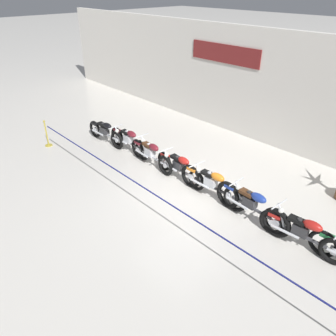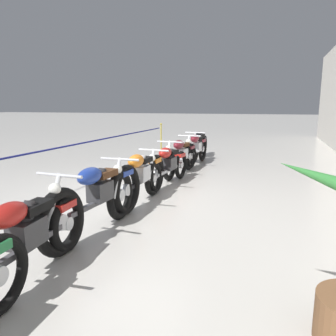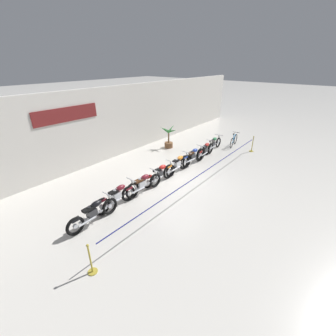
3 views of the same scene
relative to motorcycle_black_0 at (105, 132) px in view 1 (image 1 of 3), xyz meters
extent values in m
plane|color=silver|center=(4.70, -0.45, -0.46)|extent=(120.00, 120.00, 0.00)
cube|color=silver|center=(4.70, 4.68, 1.64)|extent=(28.00, 0.25, 4.20)
cube|color=maroon|center=(1.99, 4.53, 2.64)|extent=(3.32, 0.04, 0.70)
torus|color=black|center=(0.73, 0.02, -0.11)|extent=(0.70, 0.13, 0.70)
torus|color=black|center=(-0.75, -0.01, -0.11)|extent=(0.70, 0.13, 0.70)
cylinder|color=silver|center=(0.73, 0.02, -0.11)|extent=(0.17, 0.08, 0.16)
cylinder|color=silver|center=(-0.75, -0.01, -0.11)|extent=(0.17, 0.08, 0.16)
cylinder|color=silver|center=(0.82, 0.02, 0.17)|extent=(0.30, 0.06, 0.59)
cube|color=#2D2D30|center=(-0.06, 0.00, 0.05)|extent=(0.36, 0.23, 0.26)
cylinder|color=#2D2D30|center=(-0.02, 0.00, 0.25)|extent=(0.18, 0.11, 0.24)
cylinder|color=#2D2D30|center=(-0.10, 0.00, 0.25)|extent=(0.18, 0.11, 0.24)
cylinder|color=silver|center=(-0.36, -0.15, -0.09)|extent=(0.70, 0.09, 0.07)
cube|color=#ADAFB5|center=(-0.01, 0.00, -0.09)|extent=(1.19, 0.09, 0.06)
ellipsoid|color=black|center=(0.17, 0.01, 0.31)|extent=(0.46, 0.23, 0.22)
cube|color=black|center=(-0.19, 0.00, 0.27)|extent=(0.40, 0.21, 0.09)
cube|color=black|center=(-0.70, -0.01, 0.14)|extent=(0.32, 0.17, 0.08)
cylinder|color=silver|center=(0.71, 0.02, 0.44)|extent=(0.05, 0.62, 0.04)
sphere|color=silver|center=(0.79, 0.02, 0.30)|extent=(0.14, 0.14, 0.14)
torus|color=black|center=(2.07, 0.17, -0.09)|extent=(0.75, 0.12, 0.75)
torus|color=black|center=(0.49, 0.20, -0.09)|extent=(0.75, 0.12, 0.75)
cylinder|color=silver|center=(2.07, 0.17, -0.09)|extent=(0.18, 0.08, 0.18)
cylinder|color=silver|center=(0.49, 0.20, -0.09)|extent=(0.18, 0.08, 0.18)
cylinder|color=silver|center=(2.16, 0.17, 0.20)|extent=(0.30, 0.06, 0.59)
cube|color=silver|center=(1.23, 0.19, 0.07)|extent=(0.36, 0.23, 0.26)
cylinder|color=silver|center=(1.27, 0.19, 0.27)|extent=(0.18, 0.11, 0.24)
cylinder|color=silver|center=(1.19, 0.19, 0.27)|extent=(0.18, 0.11, 0.24)
cylinder|color=silver|center=(0.93, 0.06, -0.07)|extent=(0.70, 0.09, 0.07)
cube|color=#47474C|center=(1.28, 0.19, -0.07)|extent=(1.26, 0.09, 0.06)
ellipsoid|color=maroon|center=(1.46, 0.18, 0.33)|extent=(0.46, 0.23, 0.22)
cube|color=black|center=(1.10, 0.19, 0.29)|extent=(0.40, 0.21, 0.09)
cube|color=maroon|center=(0.54, 0.20, 0.19)|extent=(0.32, 0.17, 0.08)
cylinder|color=silver|center=(2.05, 0.17, 0.46)|extent=(0.05, 0.62, 0.04)
sphere|color=silver|center=(2.13, 0.17, 0.32)|extent=(0.14, 0.14, 0.14)
torus|color=black|center=(3.41, 0.05, -0.11)|extent=(0.70, 0.17, 0.70)
torus|color=black|center=(1.81, 0.17, -0.11)|extent=(0.70, 0.17, 0.70)
cylinder|color=silver|center=(3.41, 0.05, -0.11)|extent=(0.17, 0.09, 0.16)
cylinder|color=silver|center=(1.81, 0.17, -0.11)|extent=(0.17, 0.09, 0.16)
cylinder|color=silver|center=(3.50, 0.05, 0.17)|extent=(0.31, 0.08, 0.59)
cube|color=silver|center=(2.56, 0.11, 0.05)|extent=(0.37, 0.24, 0.26)
cylinder|color=silver|center=(2.60, 0.11, 0.25)|extent=(0.19, 0.12, 0.24)
cylinder|color=silver|center=(2.52, 0.12, 0.25)|extent=(0.19, 0.12, 0.24)
cylinder|color=silver|center=(2.25, -0.01, -0.09)|extent=(0.70, 0.12, 0.07)
cube|color=#ADAFB5|center=(2.61, 0.11, -0.09)|extent=(1.28, 0.15, 0.06)
ellipsoid|color=maroon|center=(2.79, 0.10, 0.31)|extent=(0.47, 0.25, 0.22)
cube|color=#4C2D19|center=(2.43, 0.12, 0.27)|extent=(0.41, 0.23, 0.09)
cube|color=maroon|center=(1.86, 0.16, 0.14)|extent=(0.33, 0.18, 0.08)
cylinder|color=silver|center=(3.39, 0.05, 0.44)|extent=(0.08, 0.62, 0.04)
sphere|color=silver|center=(3.47, 0.05, 0.30)|extent=(0.14, 0.14, 0.14)
torus|color=black|center=(4.71, 0.14, -0.13)|extent=(0.67, 0.14, 0.66)
torus|color=black|center=(3.14, 0.25, -0.13)|extent=(0.67, 0.14, 0.66)
cylinder|color=silver|center=(4.71, 0.14, -0.13)|extent=(0.16, 0.09, 0.16)
cylinder|color=silver|center=(3.14, 0.25, -0.13)|extent=(0.16, 0.09, 0.16)
cylinder|color=silver|center=(4.80, 0.14, 0.15)|extent=(0.31, 0.08, 0.59)
cube|color=#2D2D30|center=(3.88, 0.20, 0.03)|extent=(0.37, 0.24, 0.26)
cylinder|color=#2D2D30|center=(3.92, 0.20, 0.23)|extent=(0.19, 0.12, 0.24)
cylinder|color=#2D2D30|center=(3.83, 0.20, 0.23)|extent=(0.19, 0.12, 0.24)
cylinder|color=silver|center=(3.57, 0.08, -0.11)|extent=(0.70, 0.12, 0.07)
cube|color=#ADAFB5|center=(3.93, 0.20, -0.11)|extent=(1.26, 0.15, 0.06)
ellipsoid|color=#B21E19|center=(4.11, 0.19, 0.29)|extent=(0.47, 0.25, 0.22)
cube|color=black|center=(3.75, 0.21, 0.25)|extent=(0.41, 0.23, 0.09)
cube|color=#B21E19|center=(3.19, 0.25, 0.11)|extent=(0.33, 0.18, 0.08)
cylinder|color=silver|center=(4.69, 0.15, 0.42)|extent=(0.08, 0.62, 0.04)
sphere|color=silver|center=(4.77, 0.14, 0.28)|extent=(0.14, 0.14, 0.14)
torus|color=black|center=(6.15, 0.14, -0.08)|extent=(0.76, 0.12, 0.76)
torus|color=black|center=(4.49, 0.12, -0.08)|extent=(0.76, 0.12, 0.76)
cylinder|color=silver|center=(6.15, 0.14, -0.08)|extent=(0.18, 0.08, 0.18)
cylinder|color=silver|center=(4.49, 0.12, -0.08)|extent=(0.18, 0.08, 0.18)
cylinder|color=silver|center=(6.24, 0.15, 0.21)|extent=(0.30, 0.06, 0.59)
cube|color=silver|center=(5.27, 0.13, 0.08)|extent=(0.36, 0.22, 0.26)
cylinder|color=silver|center=(5.31, 0.13, 0.28)|extent=(0.18, 0.11, 0.24)
cylinder|color=silver|center=(5.23, 0.13, 0.28)|extent=(0.18, 0.11, 0.24)
cylinder|color=silver|center=(4.97, -0.01, -0.06)|extent=(0.70, 0.08, 0.07)
cube|color=black|center=(5.32, 0.13, -0.06)|extent=(1.32, 0.08, 0.06)
ellipsoid|color=orange|center=(5.50, 0.14, 0.34)|extent=(0.46, 0.23, 0.22)
cube|color=black|center=(5.14, 0.13, 0.30)|extent=(0.40, 0.21, 0.09)
cube|color=orange|center=(4.54, 0.12, 0.20)|extent=(0.32, 0.16, 0.08)
cylinder|color=silver|center=(6.13, 0.14, 0.47)|extent=(0.04, 0.62, 0.04)
sphere|color=silver|center=(6.21, 0.14, 0.33)|extent=(0.14, 0.14, 0.14)
torus|color=black|center=(7.48, 0.05, -0.06)|extent=(0.81, 0.18, 0.81)
torus|color=black|center=(5.91, 0.14, -0.06)|extent=(0.81, 0.18, 0.81)
cylinder|color=silver|center=(7.48, 0.05, -0.06)|extent=(0.19, 0.09, 0.19)
cylinder|color=silver|center=(5.91, 0.14, -0.06)|extent=(0.19, 0.09, 0.19)
cylinder|color=silver|center=(7.57, 0.04, 0.23)|extent=(0.31, 0.07, 0.59)
cube|color=#2D2D30|center=(6.64, 0.10, 0.10)|extent=(0.37, 0.24, 0.26)
cylinder|color=#2D2D30|center=(6.69, 0.09, 0.30)|extent=(0.18, 0.12, 0.24)
cylinder|color=#2D2D30|center=(6.60, 0.10, 0.30)|extent=(0.18, 0.12, 0.24)
cylinder|color=silver|center=(6.34, -0.03, -0.04)|extent=(0.70, 0.11, 0.07)
cube|color=#47474C|center=(6.69, 0.09, -0.04)|extent=(1.26, 0.13, 0.06)
ellipsoid|color=navy|center=(6.87, 0.08, 0.36)|extent=(0.47, 0.25, 0.22)
cube|color=#4C2D19|center=(6.51, 0.10, 0.32)|extent=(0.41, 0.22, 0.09)
cube|color=navy|center=(5.96, 0.14, 0.23)|extent=(0.33, 0.18, 0.08)
cylinder|color=silver|center=(7.46, 0.05, 0.49)|extent=(0.07, 0.62, 0.04)
sphere|color=silver|center=(7.54, 0.05, 0.35)|extent=(0.14, 0.14, 0.14)
torus|color=black|center=(8.87, 0.16, -0.11)|extent=(0.70, 0.17, 0.69)
torus|color=black|center=(7.37, 0.05, -0.11)|extent=(0.70, 0.17, 0.69)
cylinder|color=silver|center=(8.87, 0.16, -0.11)|extent=(0.17, 0.09, 0.16)
cylinder|color=silver|center=(7.37, 0.05, -0.11)|extent=(0.17, 0.09, 0.16)
cube|color=#2D2D30|center=(8.07, 0.10, 0.05)|extent=(0.37, 0.25, 0.26)
cylinder|color=#2D2D30|center=(8.11, 0.11, 0.25)|extent=(0.19, 0.12, 0.24)
cylinder|color=#2D2D30|center=(8.03, 0.10, 0.25)|extent=(0.19, 0.12, 0.24)
cylinder|color=silver|center=(7.78, -0.06, -0.09)|extent=(0.70, 0.12, 0.07)
cube|color=#47474C|center=(8.12, 0.11, -0.09)|extent=(1.21, 0.15, 0.06)
ellipsoid|color=#B21E19|center=(8.30, 0.12, 0.31)|extent=(0.47, 0.25, 0.22)
cube|color=black|center=(7.94, 0.09, 0.27)|extent=(0.41, 0.23, 0.09)
cube|color=#B21E19|center=(7.42, 0.06, 0.13)|extent=(0.33, 0.18, 0.08)
torus|color=black|center=(8.58, 0.24, -0.11)|extent=(0.70, 0.14, 0.70)
cylinder|color=silver|center=(8.58, 0.24, -0.11)|extent=(0.17, 0.09, 0.17)
cube|color=#1E6B38|center=(8.63, 0.24, 0.14)|extent=(0.33, 0.18, 0.08)
cylinder|color=gold|center=(-1.32, -1.80, -0.45)|extent=(0.28, 0.28, 0.03)
cylinder|color=gold|center=(-1.32, -1.80, 0.04)|extent=(0.05, 0.05, 0.95)
sphere|color=gold|center=(-1.32, -1.80, 0.56)|extent=(0.08, 0.08, 0.08)
cylinder|color=navy|center=(4.82, -1.80, 0.42)|extent=(11.79, 0.04, 0.04)
camera|label=1|loc=(10.30, -6.24, 5.15)|focal=35.00mm
camera|label=2|loc=(10.50, 2.33, 1.27)|focal=35.00mm
camera|label=3|loc=(-3.46, -6.34, 5.04)|focal=24.00mm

